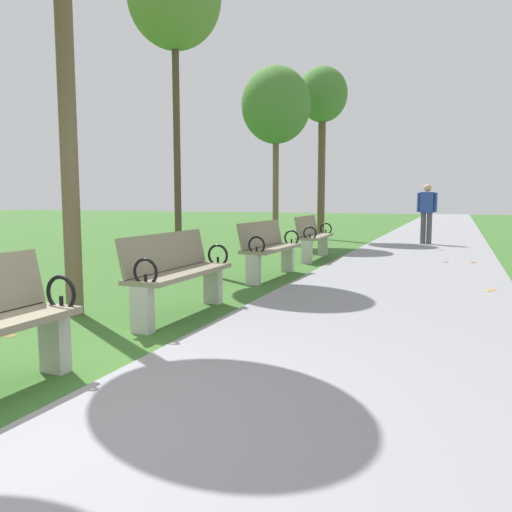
% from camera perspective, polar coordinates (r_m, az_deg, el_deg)
% --- Properties ---
extents(ground_plane, '(80.00, 80.00, 0.00)m').
position_cam_1_polar(ground_plane, '(3.36, -25.27, -16.59)').
color(ground_plane, '#386628').
extents(paved_walkway, '(3.10, 44.00, 0.02)m').
position_cam_1_polar(paved_walkway, '(20.15, 19.17, 2.50)').
color(paved_walkway, gray).
rests_on(paved_walkway, ground).
extents(park_bench_2, '(0.49, 1.61, 0.90)m').
position_cam_1_polar(park_bench_2, '(5.63, -8.68, -1.73)').
color(park_bench_2, gray).
rests_on(park_bench_2, ground).
extents(park_bench_3, '(0.53, 1.62, 0.90)m').
position_cam_1_polar(park_bench_3, '(8.26, 1.44, 0.94)').
color(park_bench_3, gray).
rests_on(park_bench_3, ground).
extents(park_bench_4, '(0.53, 1.62, 0.90)m').
position_cam_1_polar(park_bench_4, '(10.83, 6.31, 2.22)').
color(park_bench_4, gray).
rests_on(park_bench_4, ground).
extents(tree_4, '(1.86, 1.86, 4.77)m').
position_cam_1_polar(tree_4, '(14.43, 2.22, 16.21)').
color(tree_4, brown).
rests_on(tree_4, ground).
extents(tree_5, '(1.50, 1.50, 5.20)m').
position_cam_1_polar(tree_5, '(16.38, 7.34, 16.86)').
color(tree_5, brown).
rests_on(tree_5, ground).
extents(pedestrian_walking, '(0.53, 0.25, 1.62)m').
position_cam_1_polar(pedestrian_walking, '(14.82, 18.32, 4.78)').
color(pedestrian_walking, '#4C4C56').
rests_on(pedestrian_walking, paved_walkway).
extents(scattered_leaves, '(4.49, 13.09, 0.02)m').
position_cam_1_polar(scattered_leaves, '(6.57, 8.48, -4.70)').
color(scattered_leaves, brown).
rests_on(scattered_leaves, ground).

